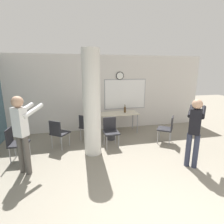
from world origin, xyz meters
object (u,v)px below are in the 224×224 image
object	(u,v)px
chair_near_pillar	(58,132)
chair_mid_room	(167,127)
bottle_on_table	(125,110)
chair_table_front	(111,130)
chair_by_left_wall	(16,142)
person_playing_side	(195,128)
chair_table_left	(87,126)
person_watching_back	(22,129)
folding_table	(115,115)

from	to	relation	value
chair_near_pillar	chair_mid_room	distance (m)	3.33
bottle_on_table	chair_table_front	xyz separation A→B (m)	(-0.78, -1.11, -0.34)
chair_by_left_wall	person_playing_side	bearing A→B (deg)	-16.46
chair_near_pillar	chair_table_front	world-z (taller)	same
chair_table_left	person_playing_side	distance (m)	3.17
person_watching_back	chair_by_left_wall	bearing A→B (deg)	119.80
chair_by_left_wall	chair_near_pillar	world-z (taller)	same
folding_table	bottle_on_table	distance (m)	0.43
bottle_on_table	chair_near_pillar	distance (m)	2.51
chair_table_front	chair_table_left	world-z (taller)	same
chair_table_front	person_playing_side	bearing A→B (deg)	-43.72
chair_table_front	chair_table_left	bearing A→B (deg)	139.53
folding_table	chair_table_front	size ratio (longest dim) A/B	1.96
chair_table_front	chair_mid_room	xyz separation A→B (m)	(1.79, -0.17, 0.00)
folding_table	person_watching_back	world-z (taller)	person_watching_back
bottle_on_table	chair_mid_room	bearing A→B (deg)	-52.05
chair_near_pillar	chair_table_left	xyz separation A→B (m)	(0.86, 0.39, 0.00)
bottle_on_table	chair_near_pillar	world-z (taller)	bottle_on_table
chair_table_front	person_watching_back	world-z (taller)	person_watching_back
folding_table	person_watching_back	xyz separation A→B (m)	(-2.56, -2.05, 0.35)
chair_by_left_wall	person_playing_side	distance (m)	4.37
bottle_on_table	chair_mid_room	distance (m)	1.67
chair_by_left_wall	chair_near_pillar	size ratio (longest dim) A/B	1.00
chair_by_left_wall	person_watching_back	world-z (taller)	person_watching_back
bottle_on_table	person_playing_side	xyz separation A→B (m)	(0.86, -2.68, 0.12)
bottle_on_table	person_watching_back	xyz separation A→B (m)	(-2.96, -2.07, 0.18)
bottle_on_table	person_watching_back	bearing A→B (deg)	-145.01
chair_table_left	chair_near_pillar	bearing A→B (deg)	-155.34
chair_mid_room	chair_table_left	distance (m)	2.56
chair_table_front	chair_mid_room	size ratio (longest dim) A/B	1.00
chair_near_pillar	chair_table_front	size ratio (longest dim) A/B	1.00
chair_table_front	bottle_on_table	bearing A→B (deg)	54.97
folding_table	chair_mid_room	xyz separation A→B (m)	(1.40, -1.27, -0.17)
folding_table	chair_near_pillar	world-z (taller)	chair_near_pillar
chair_near_pillar	person_watching_back	xyz separation A→B (m)	(-0.65, -1.13, 0.52)
person_playing_side	folding_table	bearing A→B (deg)	115.13
chair_by_left_wall	chair_near_pillar	bearing A→B (deg)	26.85
folding_table	person_watching_back	distance (m)	3.30
chair_table_left	person_watching_back	bearing A→B (deg)	-134.74
chair_by_left_wall	person_playing_side	xyz separation A→B (m)	(4.17, -1.23, 0.46)
chair_near_pillar	person_watching_back	world-z (taller)	person_watching_back
folding_table	person_playing_side	size ratio (longest dim) A/B	1.04
bottle_on_table	chair_by_left_wall	bearing A→B (deg)	-156.35
folding_table	chair_by_left_wall	xyz separation A→B (m)	(-2.92, -1.43, -0.17)
folding_table	person_playing_side	distance (m)	2.96
chair_near_pillar	person_watching_back	distance (m)	1.40
chair_near_pillar	folding_table	bearing A→B (deg)	25.79
chair_mid_room	person_playing_side	bearing A→B (deg)	-96.09
chair_mid_room	person_watching_back	distance (m)	4.07
chair_mid_room	folding_table	bearing A→B (deg)	137.70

